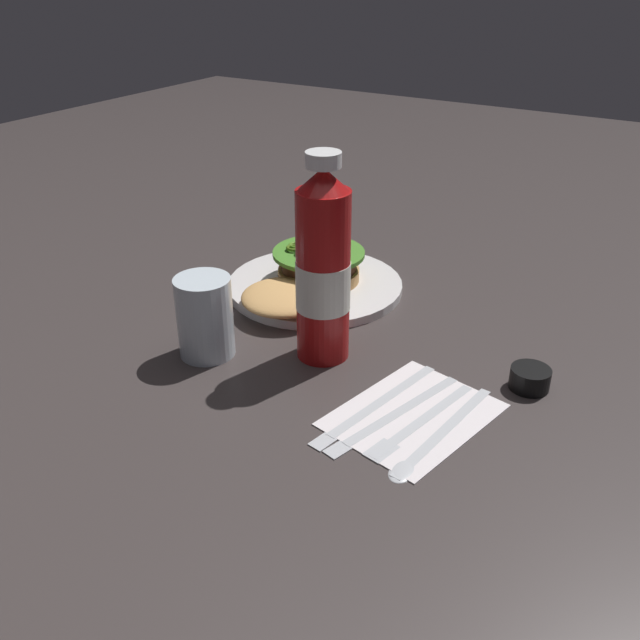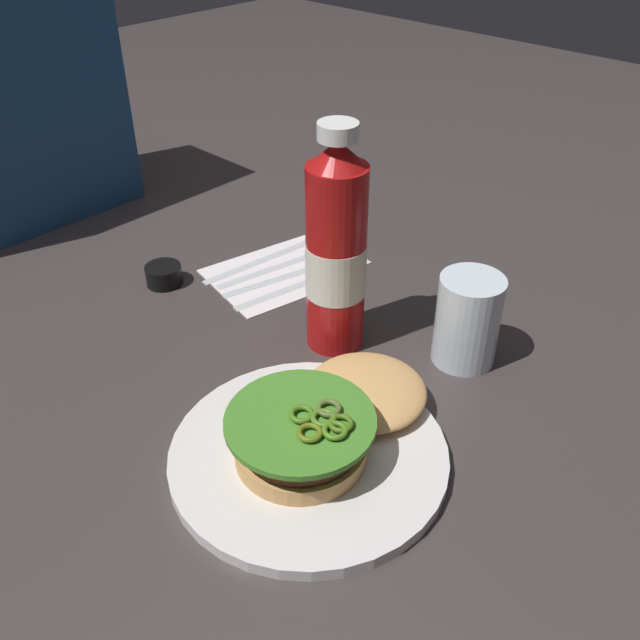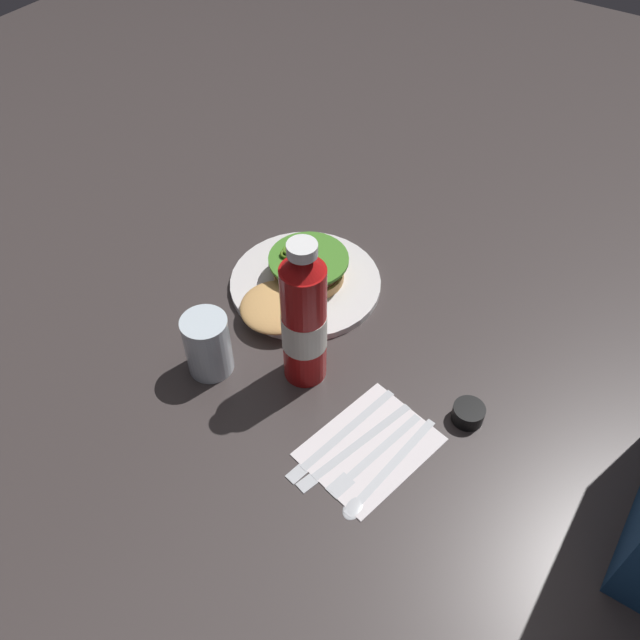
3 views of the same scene
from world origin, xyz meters
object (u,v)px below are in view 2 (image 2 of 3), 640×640
at_px(condiment_cup, 164,275).
at_px(napkin, 280,272).
at_px(spoon_utensil, 282,251).
at_px(ketchup_bottle, 336,252).
at_px(burger_sandwich, 327,419).
at_px(fork_utensil, 286,262).
at_px(butter_knife, 303,269).
at_px(dinner_plate, 309,455).
at_px(water_glass, 468,320).
at_px(steak_knife, 314,278).

relative_size(condiment_cup, napkin, 0.26).
height_order(condiment_cup, spoon_utensil, condiment_cup).
relative_size(napkin, spoon_utensil, 0.91).
bearing_deg(ketchup_bottle, burger_sandwich, -140.46).
distance_m(condiment_cup, fork_utensil, 0.16).
bearing_deg(butter_knife, ketchup_bottle, -121.84).
height_order(burger_sandwich, butter_knife, burger_sandwich).
relative_size(dinner_plate, spoon_utensil, 1.32).
height_order(dinner_plate, ketchup_bottle, ketchup_bottle).
distance_m(burger_sandwich, spoon_utensil, 0.37).
bearing_deg(water_glass, ketchup_bottle, 120.24).
bearing_deg(condiment_cup, steak_knife, -44.89).
relative_size(steak_knife, fork_utensil, 1.17).
distance_m(condiment_cup, napkin, 0.15).
bearing_deg(burger_sandwich, spoon_utensil, 52.50).
xyz_separation_m(napkin, spoon_utensil, (0.04, 0.04, 0.00)).
relative_size(burger_sandwich, water_glass, 2.19).
height_order(napkin, butter_knife, butter_knife).
xyz_separation_m(dinner_plate, spoon_utensil, (0.25, 0.30, -0.00)).
relative_size(ketchup_bottle, water_glass, 2.49).
xyz_separation_m(dinner_plate, napkin, (0.22, 0.26, -0.00)).
height_order(fork_utensil, spoon_utensil, same).
bearing_deg(burger_sandwich, fork_utensil, 52.09).
xyz_separation_m(butter_knife, fork_utensil, (-0.00, 0.03, 0.00)).
relative_size(ketchup_bottle, butter_knife, 1.27).
xyz_separation_m(ketchup_bottle, water_glass, (0.07, -0.13, -0.06)).
distance_m(dinner_plate, fork_utensil, 0.36).
height_order(ketchup_bottle, condiment_cup, ketchup_bottle).
relative_size(water_glass, steak_knife, 0.50).
distance_m(fork_utensil, spoon_utensil, 0.03).
xyz_separation_m(ketchup_bottle, steak_knife, (0.08, 0.11, -0.11)).
relative_size(water_glass, butter_knife, 0.51).
bearing_deg(spoon_utensil, condiment_cup, 160.84).
relative_size(dinner_plate, condiment_cup, 5.58).
xyz_separation_m(dinner_plate, burger_sandwich, (0.03, 0.00, 0.03)).
distance_m(steak_knife, spoon_utensil, 0.08).
relative_size(burger_sandwich, spoon_utensil, 1.15).
bearing_deg(fork_utensil, water_glass, -91.41).
distance_m(napkin, fork_utensil, 0.02).
bearing_deg(dinner_plate, burger_sandwich, 4.72).
xyz_separation_m(steak_knife, spoon_utensil, (0.02, 0.08, 0.00)).
relative_size(butter_knife, spoon_utensil, 1.03).
height_order(condiment_cup, fork_utensil, condiment_cup).
xyz_separation_m(water_glass, condiment_cup, (-0.13, 0.37, -0.04)).
bearing_deg(dinner_plate, napkin, 50.51).
relative_size(burger_sandwich, ketchup_bottle, 0.88).
bearing_deg(burger_sandwich, water_glass, -5.71).
distance_m(burger_sandwich, steak_knife, 0.30).
bearing_deg(water_glass, dinner_plate, 175.50).
distance_m(dinner_plate, spoon_utensil, 0.39).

